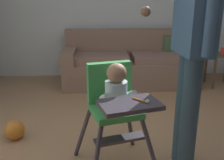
{
  "coord_description": "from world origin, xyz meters",
  "views": [
    {
      "loc": [
        -0.39,
        -2.12,
        1.36
      ],
      "look_at": [
        -0.29,
        -0.16,
        0.74
      ],
      "focal_mm": 41.9,
      "sensor_mm": 36.0,
      "label": 1
    }
  ],
  "objects_px": {
    "high_chair": "(115,99)",
    "side_table": "(221,63)",
    "adult_standing": "(192,49)",
    "couch": "(130,64)",
    "toy_ball": "(15,130)",
    "sippy_cup": "(223,51)"
  },
  "relations": [
    {
      "from": "high_chair",
      "to": "sippy_cup",
      "type": "distance_m",
      "value": 2.76
    },
    {
      "from": "couch",
      "to": "side_table",
      "type": "height_order",
      "value": "couch"
    },
    {
      "from": "high_chair",
      "to": "toy_ball",
      "type": "xyz_separation_m",
      "value": [
        -0.97,
        0.51,
        -0.52
      ]
    },
    {
      "from": "couch",
      "to": "toy_ball",
      "type": "height_order",
      "value": "couch"
    },
    {
      "from": "couch",
      "to": "adult_standing",
      "type": "bearing_deg",
      "value": 4.91
    },
    {
      "from": "couch",
      "to": "toy_ball",
      "type": "xyz_separation_m",
      "value": [
        -1.36,
        -1.77,
        -0.23
      ]
    },
    {
      "from": "high_chair",
      "to": "sippy_cup",
      "type": "xyz_separation_m",
      "value": [
        1.83,
        2.07,
        -0.05
      ]
    },
    {
      "from": "side_table",
      "to": "sippy_cup",
      "type": "height_order",
      "value": "sippy_cup"
    },
    {
      "from": "high_chair",
      "to": "sippy_cup",
      "type": "relative_size",
      "value": 9.12
    },
    {
      "from": "adult_standing",
      "to": "sippy_cup",
      "type": "relative_size",
      "value": 17.47
    },
    {
      "from": "couch",
      "to": "sippy_cup",
      "type": "height_order",
      "value": "couch"
    },
    {
      "from": "toy_ball",
      "to": "side_table",
      "type": "xyz_separation_m",
      "value": [
        2.8,
        1.55,
        0.28
      ]
    },
    {
      "from": "high_chair",
      "to": "toy_ball",
      "type": "height_order",
      "value": "high_chair"
    },
    {
      "from": "couch",
      "to": "high_chair",
      "type": "height_order",
      "value": "high_chair"
    },
    {
      "from": "high_chair",
      "to": "adult_standing",
      "type": "height_order",
      "value": "adult_standing"
    },
    {
      "from": "couch",
      "to": "sippy_cup",
      "type": "xyz_separation_m",
      "value": [
        1.44,
        -0.21,
        0.24
      ]
    },
    {
      "from": "toy_ball",
      "to": "sippy_cup",
      "type": "distance_m",
      "value": 3.24
    },
    {
      "from": "adult_standing",
      "to": "side_table",
      "type": "relative_size",
      "value": 3.36
    },
    {
      "from": "toy_ball",
      "to": "side_table",
      "type": "height_order",
      "value": "side_table"
    },
    {
      "from": "high_chair",
      "to": "side_table",
      "type": "height_order",
      "value": "high_chair"
    },
    {
      "from": "toy_ball",
      "to": "sippy_cup",
      "type": "xyz_separation_m",
      "value": [
        2.8,
        1.55,
        0.47
      ]
    },
    {
      "from": "adult_standing",
      "to": "toy_ball",
      "type": "height_order",
      "value": "adult_standing"
    }
  ]
}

